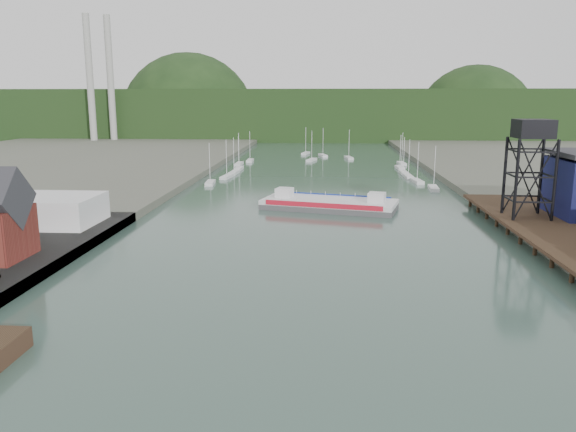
# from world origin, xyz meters

# --- Properties ---
(ground) EXTENTS (600.00, 600.00, 0.00)m
(ground) POSITION_xyz_m (0.00, 0.00, 0.00)
(ground) COLOR #2D4740
(ground) RESTS_ON ground
(east_pier) EXTENTS (14.00, 70.00, 2.45)m
(east_pier) POSITION_xyz_m (37.00, 45.00, 1.90)
(east_pier) COLOR black
(east_pier) RESTS_ON ground
(white_shed) EXTENTS (18.00, 12.00, 4.50)m
(white_shed) POSITION_xyz_m (-44.00, 50.00, 3.85)
(white_shed) COLOR silver
(white_shed) RESTS_ON west_quay
(lift_tower) EXTENTS (6.50, 6.50, 16.00)m
(lift_tower) POSITION_xyz_m (35.00, 58.00, 15.65)
(lift_tower) COLOR black
(lift_tower) RESTS_ON east_pier
(marina_sailboats) EXTENTS (57.71, 92.65, 0.90)m
(marina_sailboats) POSITION_xyz_m (0.08, 138.46, 0.35)
(marina_sailboats) COLOR silver
(marina_sailboats) RESTS_ON ground
(smokestacks) EXTENTS (11.20, 8.20, 60.00)m
(smokestacks) POSITION_xyz_m (-106.00, 232.50, 30.00)
(smokestacks) COLOR #A3A39E
(smokestacks) RESTS_ON ground
(distant_hills) EXTENTS (500.00, 120.00, 80.00)m
(distant_hills) POSITION_xyz_m (-3.98, 301.35, 10.38)
(distant_hills) COLOR black
(distant_hills) RESTS_ON ground
(chain_ferry) EXTENTS (27.70, 16.46, 3.74)m
(chain_ferry) POSITION_xyz_m (2.49, 73.49, 1.07)
(chain_ferry) COLOR #4A4A4D
(chain_ferry) RESTS_ON ground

